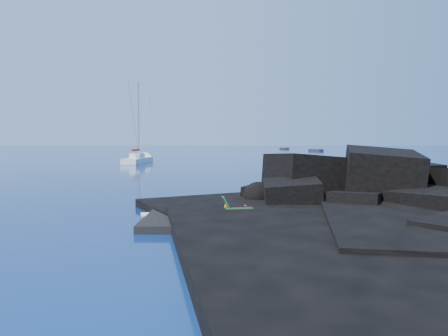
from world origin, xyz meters
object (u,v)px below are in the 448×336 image
object	(u,v)px
sailboat	(138,163)
marker_cone	(226,208)
distant_boat_b	(316,151)
sunbather	(236,208)
distant_boat_a	(284,149)
deck_chair	(239,205)

from	to	relation	value
sailboat	marker_cone	size ratio (longest dim) A/B	24.15
marker_cone	distant_boat_b	distance (m)	111.62
sunbather	distant_boat_b	distance (m)	110.98
sailboat	distant_boat_a	distance (m)	89.74
sunbather	distant_boat_a	xyz separation A→B (m)	(31.02, 128.26, -0.53)
sailboat	sunbather	bearing A→B (deg)	-66.77
sunbather	distant_boat_a	size ratio (longest dim) A/B	0.41
deck_chair	marker_cone	bearing A→B (deg)	133.41
marker_cone	distant_boat_a	world-z (taller)	marker_cone
sailboat	distant_boat_a	size ratio (longest dim) A/B	2.88
deck_chair	sailboat	bearing A→B (deg)	96.28
sunbather	sailboat	bearing A→B (deg)	99.96
sunbather	marker_cone	world-z (taller)	marker_cone
deck_chair	distant_boat_a	distance (m)	132.92
deck_chair	distant_boat_a	world-z (taller)	deck_chair
sailboat	deck_chair	bearing A→B (deg)	-66.98
sunbather	distant_boat_a	world-z (taller)	sunbather
sailboat	marker_cone	world-z (taller)	sailboat
sailboat	distant_boat_b	bearing A→B (deg)	62.04
distant_boat_a	distant_boat_b	world-z (taller)	distant_boat_b
deck_chair	distant_boat_b	xyz separation A→B (m)	(35.39, 106.17, -0.85)
distant_boat_a	distant_boat_b	xyz separation A→B (m)	(4.39, -23.08, 0.00)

